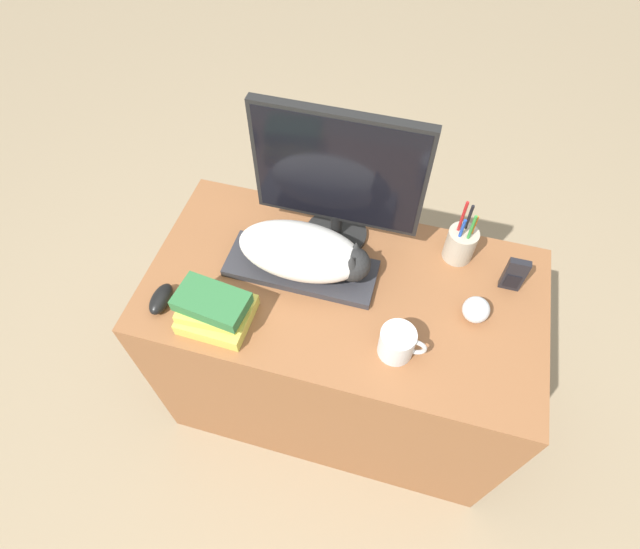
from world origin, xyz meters
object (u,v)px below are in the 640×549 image
at_px(monitor, 338,176).
at_px(book_stack, 214,309).
at_px(cat, 306,252).
at_px(coffee_mug, 398,343).
at_px(baseball, 476,310).
at_px(computer_mouse, 161,299).
at_px(pen_cup, 461,243).
at_px(keyboard, 301,268).
at_px(phone, 514,275).

height_order(monitor, book_stack, monitor).
distance_m(cat, monitor, 0.23).
height_order(monitor, coffee_mug, monitor).
xyz_separation_m(coffee_mug, baseball, (0.19, 0.16, -0.01)).
distance_m(computer_mouse, book_stack, 0.17).
height_order(pen_cup, baseball, pen_cup).
bearing_deg(pen_cup, cat, -156.84).
height_order(computer_mouse, baseball, baseball).
xyz_separation_m(cat, coffee_mug, (0.31, -0.19, -0.05)).
bearing_deg(book_stack, keyboard, 50.87).
height_order(cat, pen_cup, pen_cup).
height_order(coffee_mug, pen_cup, pen_cup).
relative_size(cat, computer_mouse, 3.71).
distance_m(computer_mouse, phone, 1.00).
distance_m(keyboard, monitor, 0.30).
xyz_separation_m(cat, book_stack, (-0.20, -0.22, -0.05)).
xyz_separation_m(phone, book_stack, (-0.78, -0.33, -0.01)).
relative_size(monitor, phone, 4.01).
height_order(computer_mouse, pen_cup, pen_cup).
bearing_deg(coffee_mug, computer_mouse, -177.66).
distance_m(monitor, computer_mouse, 0.61).
height_order(cat, baseball, cat).
bearing_deg(pen_cup, phone, -25.51).
height_order(pen_cup, book_stack, pen_cup).
bearing_deg(monitor, computer_mouse, -137.90).
height_order(phone, book_stack, phone).
height_order(cat, computer_mouse, cat).
relative_size(monitor, book_stack, 2.37).
bearing_deg(keyboard, monitor, 67.72).
bearing_deg(phone, pen_cup, 154.49).
distance_m(coffee_mug, baseball, 0.25).
xyz_separation_m(computer_mouse, baseball, (0.86, 0.19, 0.02)).
bearing_deg(coffee_mug, keyboard, 149.68).
bearing_deg(keyboard, coffee_mug, -30.32).
height_order(computer_mouse, coffee_mug, coffee_mug).
xyz_separation_m(coffee_mug, phone, (0.28, 0.29, 0.01)).
height_order(cat, book_stack, cat).
bearing_deg(cat, computer_mouse, -149.51).
bearing_deg(phone, keyboard, -169.99).
bearing_deg(monitor, baseball, -22.43).
distance_m(keyboard, coffee_mug, 0.37).
bearing_deg(cat, pen_cup, 23.16).
xyz_separation_m(keyboard, monitor, (0.07, 0.16, 0.24)).
bearing_deg(book_stack, monitor, 57.21).
relative_size(monitor, coffee_mug, 3.82).
bearing_deg(computer_mouse, coffee_mug, 2.34).
height_order(baseball, book_stack, book_stack).
relative_size(cat, monitor, 0.80).
height_order(computer_mouse, book_stack, book_stack).
distance_m(monitor, book_stack, 0.50).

